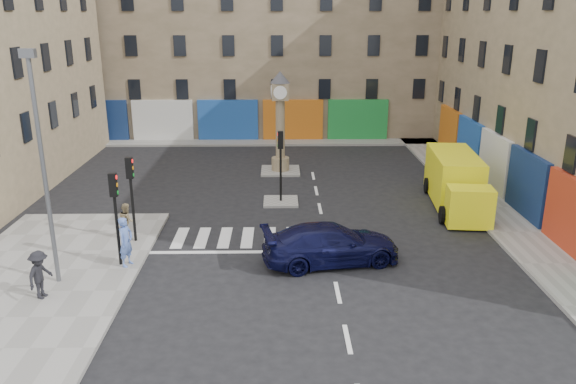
{
  "coord_description": "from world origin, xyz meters",
  "views": [
    {
      "loc": [
        -2.06,
        -19.97,
        9.57
      ],
      "look_at": [
        -1.69,
        3.58,
        2.0
      ],
      "focal_mm": 35.0,
      "sensor_mm": 36.0,
      "label": 1
    }
  ],
  "objects_px": {
    "clock_pillar": "(280,116)",
    "yellow_van": "(456,182)",
    "navy_sedan": "(331,244)",
    "pedestrian_dark": "(40,275)",
    "traffic_light_left_far": "(131,186)",
    "pedestrian_blue": "(126,242)",
    "pedestrian_tan": "(127,220)",
    "traffic_light_left_near": "(115,205)",
    "traffic_light_island": "(281,155)",
    "lamp_post": "(42,158)"
  },
  "relations": [
    {
      "from": "clock_pillar",
      "to": "yellow_van",
      "type": "bearing_deg",
      "value": -36.17
    },
    {
      "from": "clock_pillar",
      "to": "traffic_light_island",
      "type": "bearing_deg",
      "value": -90.0
    },
    {
      "from": "pedestrian_tan",
      "to": "pedestrian_dark",
      "type": "relative_size",
      "value": 0.91
    },
    {
      "from": "lamp_post",
      "to": "traffic_light_left_far",
      "type": "bearing_deg",
      "value": 63.43
    },
    {
      "from": "pedestrian_dark",
      "to": "clock_pillar",
      "type": "bearing_deg",
      "value": -12.49
    },
    {
      "from": "pedestrian_tan",
      "to": "clock_pillar",
      "type": "bearing_deg",
      "value": -61.06
    },
    {
      "from": "traffic_light_left_far",
      "to": "pedestrian_blue",
      "type": "bearing_deg",
      "value": -83.13
    },
    {
      "from": "traffic_light_island",
      "to": "navy_sedan",
      "type": "height_order",
      "value": "traffic_light_island"
    },
    {
      "from": "lamp_post",
      "to": "pedestrian_dark",
      "type": "bearing_deg",
      "value": -93.43
    },
    {
      "from": "clock_pillar",
      "to": "pedestrian_blue",
      "type": "bearing_deg",
      "value": -113.37
    },
    {
      "from": "traffic_light_island",
      "to": "clock_pillar",
      "type": "distance_m",
      "value": 6.07
    },
    {
      "from": "lamp_post",
      "to": "navy_sedan",
      "type": "xyz_separation_m",
      "value": [
        10.17,
        1.76,
        -4.0
      ]
    },
    {
      "from": "pedestrian_dark",
      "to": "pedestrian_blue",
      "type": "bearing_deg",
      "value": -27.37
    },
    {
      "from": "traffic_light_island",
      "to": "lamp_post",
      "type": "relative_size",
      "value": 0.45
    },
    {
      "from": "lamp_post",
      "to": "pedestrian_tan",
      "type": "height_order",
      "value": "lamp_post"
    },
    {
      "from": "traffic_light_left_near",
      "to": "lamp_post",
      "type": "bearing_deg",
      "value": -143.62
    },
    {
      "from": "traffic_light_left_far",
      "to": "yellow_van",
      "type": "xyz_separation_m",
      "value": [
        15.29,
        4.82,
        -1.34
      ]
    },
    {
      "from": "traffic_light_island",
      "to": "lamp_post",
      "type": "xyz_separation_m",
      "value": [
        -8.2,
        -9.2,
        2.2
      ]
    },
    {
      "from": "traffic_light_left_far",
      "to": "pedestrian_tan",
      "type": "bearing_deg",
      "value": 138.75
    },
    {
      "from": "pedestrian_blue",
      "to": "pedestrian_tan",
      "type": "relative_size",
      "value": 1.26
    },
    {
      "from": "traffic_light_left_far",
      "to": "yellow_van",
      "type": "relative_size",
      "value": 0.51
    },
    {
      "from": "clock_pillar",
      "to": "navy_sedan",
      "type": "height_order",
      "value": "clock_pillar"
    },
    {
      "from": "yellow_van",
      "to": "traffic_light_left_near",
      "type": "bearing_deg",
      "value": -149.13
    },
    {
      "from": "traffic_light_left_far",
      "to": "pedestrian_dark",
      "type": "relative_size",
      "value": 2.14
    },
    {
      "from": "traffic_light_left_near",
      "to": "pedestrian_blue",
      "type": "relative_size",
      "value": 1.88
    },
    {
      "from": "traffic_light_island",
      "to": "pedestrian_tan",
      "type": "height_order",
      "value": "traffic_light_island"
    },
    {
      "from": "traffic_light_left_near",
      "to": "traffic_light_left_far",
      "type": "bearing_deg",
      "value": 90.0
    },
    {
      "from": "traffic_light_left_near",
      "to": "traffic_light_left_far",
      "type": "distance_m",
      "value": 2.4
    },
    {
      "from": "traffic_light_left_far",
      "to": "lamp_post",
      "type": "bearing_deg",
      "value": -116.57
    },
    {
      "from": "traffic_light_left_far",
      "to": "traffic_light_island",
      "type": "relative_size",
      "value": 1.0
    },
    {
      "from": "navy_sedan",
      "to": "pedestrian_tan",
      "type": "relative_size",
      "value": 3.49
    },
    {
      "from": "traffic_light_left_near",
      "to": "pedestrian_tan",
      "type": "bearing_deg",
      "value": 98.57
    },
    {
      "from": "yellow_van",
      "to": "pedestrian_dark",
      "type": "bearing_deg",
      "value": -144.64
    },
    {
      "from": "traffic_light_left_far",
      "to": "pedestrian_blue",
      "type": "relative_size",
      "value": 1.88
    },
    {
      "from": "navy_sedan",
      "to": "yellow_van",
      "type": "distance_m",
      "value": 9.83
    },
    {
      "from": "navy_sedan",
      "to": "pedestrian_dark",
      "type": "height_order",
      "value": "pedestrian_dark"
    },
    {
      "from": "traffic_light_island",
      "to": "pedestrian_blue",
      "type": "distance_m",
      "value": 10.02
    },
    {
      "from": "traffic_light_island",
      "to": "traffic_light_left_near",
      "type": "bearing_deg",
      "value": -128.93
    },
    {
      "from": "traffic_light_left_far",
      "to": "pedestrian_dark",
      "type": "height_order",
      "value": "traffic_light_left_far"
    },
    {
      "from": "pedestrian_blue",
      "to": "pedestrian_tan",
      "type": "bearing_deg",
      "value": 34.41
    },
    {
      "from": "pedestrian_blue",
      "to": "pedestrian_dark",
      "type": "height_order",
      "value": "pedestrian_blue"
    },
    {
      "from": "lamp_post",
      "to": "pedestrian_dark",
      "type": "relative_size",
      "value": 4.8
    },
    {
      "from": "traffic_light_left_far",
      "to": "lamp_post",
      "type": "distance_m",
      "value": 4.77
    },
    {
      "from": "traffic_light_left_near",
      "to": "pedestrian_blue",
      "type": "xyz_separation_m",
      "value": [
        0.3,
        -0.09,
        -1.49
      ]
    },
    {
      "from": "lamp_post",
      "to": "pedestrian_blue",
      "type": "bearing_deg",
      "value": 30.77
    },
    {
      "from": "clock_pillar",
      "to": "yellow_van",
      "type": "relative_size",
      "value": 0.84
    },
    {
      "from": "traffic_light_left_near",
      "to": "navy_sedan",
      "type": "xyz_separation_m",
      "value": [
        8.27,
        0.36,
        -1.83
      ]
    },
    {
      "from": "pedestrian_tan",
      "to": "traffic_light_left_near",
      "type": "bearing_deg",
      "value": 158.85
    },
    {
      "from": "pedestrian_blue",
      "to": "pedestrian_dark",
      "type": "relative_size",
      "value": 1.14
    },
    {
      "from": "traffic_light_left_near",
      "to": "lamp_post",
      "type": "distance_m",
      "value": 3.21
    }
  ]
}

